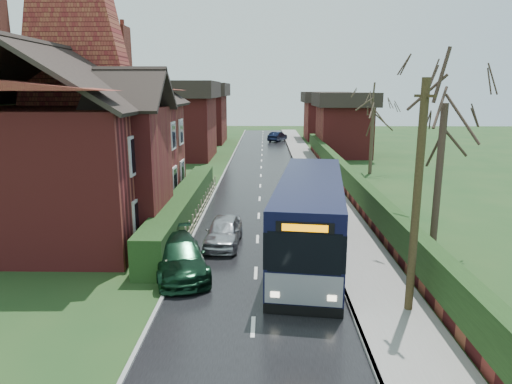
{
  "coord_description": "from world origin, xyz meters",
  "views": [
    {
      "loc": [
        0.32,
        -18.11,
        6.78
      ],
      "look_at": [
        -0.11,
        4.03,
        1.8
      ],
      "focal_mm": 32.0,
      "sensor_mm": 36.0,
      "label": 1
    }
  ],
  "objects_px": {
    "bus": "(310,218)",
    "telegraph_pole": "(417,200)",
    "brick_house": "(86,138)",
    "bus_stop_sign": "(329,208)",
    "car_silver": "(224,231)",
    "car_green": "(179,256)"
  },
  "relations": [
    {
      "from": "bus",
      "to": "telegraph_pole",
      "type": "relative_size",
      "value": 1.55
    },
    {
      "from": "car_silver",
      "to": "car_green",
      "type": "xyz_separation_m",
      "value": [
        -1.4,
        -3.23,
        0.04
      ]
    },
    {
      "from": "car_green",
      "to": "bus_stop_sign",
      "type": "xyz_separation_m",
      "value": [
        6.1,
        3.55,
        0.97
      ]
    },
    {
      "from": "brick_house",
      "to": "car_silver",
      "type": "relative_size",
      "value": 3.95
    },
    {
      "from": "bus_stop_sign",
      "to": "car_silver",
      "type": "bearing_deg",
      "value": 164.07
    },
    {
      "from": "car_green",
      "to": "bus_stop_sign",
      "type": "bearing_deg",
      "value": 12.79
    },
    {
      "from": "car_silver",
      "to": "telegraph_pole",
      "type": "height_order",
      "value": "telegraph_pole"
    },
    {
      "from": "brick_house",
      "to": "car_silver",
      "type": "height_order",
      "value": "brick_house"
    },
    {
      "from": "car_silver",
      "to": "car_green",
      "type": "height_order",
      "value": "car_green"
    },
    {
      "from": "bus_stop_sign",
      "to": "car_green",
      "type": "bearing_deg",
      "value": -169.56
    },
    {
      "from": "telegraph_pole",
      "to": "car_silver",
      "type": "bearing_deg",
      "value": 118.38
    },
    {
      "from": "brick_house",
      "to": "telegraph_pole",
      "type": "bearing_deg",
      "value": -35.84
    },
    {
      "from": "car_green",
      "to": "bus_stop_sign",
      "type": "relative_size",
      "value": 1.85
    },
    {
      "from": "bus",
      "to": "telegraph_pole",
      "type": "xyz_separation_m",
      "value": [
        2.61,
        -4.96,
        1.97
      ]
    },
    {
      "from": "car_green",
      "to": "telegraph_pole",
      "type": "xyz_separation_m",
      "value": [
        7.7,
        -3.01,
        2.93
      ]
    },
    {
      "from": "bus",
      "to": "bus_stop_sign",
      "type": "distance_m",
      "value": 1.89
    },
    {
      "from": "bus",
      "to": "telegraph_pole",
      "type": "bearing_deg",
      "value": -54.85
    },
    {
      "from": "brick_house",
      "to": "bus_stop_sign",
      "type": "relative_size",
      "value": 5.88
    },
    {
      "from": "car_green",
      "to": "bus_stop_sign",
      "type": "height_order",
      "value": "bus_stop_sign"
    },
    {
      "from": "brick_house",
      "to": "telegraph_pole",
      "type": "xyz_separation_m",
      "value": [
        13.53,
        -9.78,
        -0.77
      ]
    },
    {
      "from": "brick_house",
      "to": "car_silver",
      "type": "xyz_separation_m",
      "value": [
        7.23,
        -3.53,
        -3.75
      ]
    },
    {
      "from": "bus_stop_sign",
      "to": "telegraph_pole",
      "type": "height_order",
      "value": "telegraph_pole"
    }
  ]
}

